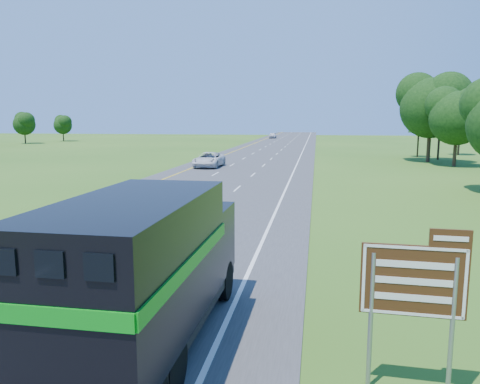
{
  "coord_description": "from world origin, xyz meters",
  "views": [
    {
      "loc": [
        7.72,
        -5.68,
        5.31
      ],
      "look_at": [
        4.21,
        15.79,
        1.88
      ],
      "focal_mm": 35.0,
      "sensor_mm": 36.0,
      "label": 1
    }
  ],
  "objects": [
    {
      "name": "road",
      "position": [
        0.0,
        50.0,
        0.02
      ],
      "size": [
        15.0,
        260.0,
        0.04
      ],
      "primitive_type": "cube",
      "color": "#38383A",
      "rests_on": "ground"
    },
    {
      "name": "lane_markings",
      "position": [
        0.0,
        50.0,
        0.04
      ],
      "size": [
        11.15,
        260.0,
        0.01
      ],
      "color": "yellow",
      "rests_on": "road"
    },
    {
      "name": "horse_truck",
      "position": [
        4.0,
        3.95,
        1.99
      ],
      "size": [
        2.72,
        8.26,
        3.64
      ],
      "rotation": [
        0.0,
        0.0,
        -0.01
      ],
      "color": "black",
      "rests_on": "road"
    },
    {
      "name": "white_suv",
      "position": [
        -3.9,
        44.27,
        0.84
      ],
      "size": [
        2.79,
        5.84,
        1.61
      ],
      "primitive_type": "imported",
      "rotation": [
        0.0,
        0.0,
        -0.02
      ],
      "color": "silver",
      "rests_on": "road"
    },
    {
      "name": "far_car",
      "position": [
        -4.08,
        121.3,
        0.8
      ],
      "size": [
        1.85,
        4.48,
        1.52
      ],
      "primitive_type": "imported",
      "rotation": [
        0.0,
        0.0,
        -0.01
      ],
      "color": "silver",
      "rests_on": "road"
    },
    {
      "name": "exit_sign",
      "position": [
        9.63,
        3.19,
        2.15
      ],
      "size": [
        1.95,
        0.17,
        3.31
      ],
      "rotation": [
        0.0,
        0.0,
        -0.05
      ],
      "color": "gray",
      "rests_on": "ground"
    },
    {
      "name": "delineator",
      "position": [
        9.61,
        9.21,
        0.57
      ],
      "size": [
        0.09,
        0.05,
        1.06
      ],
      "color": "#FF610D",
      "rests_on": "ground"
    }
  ]
}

